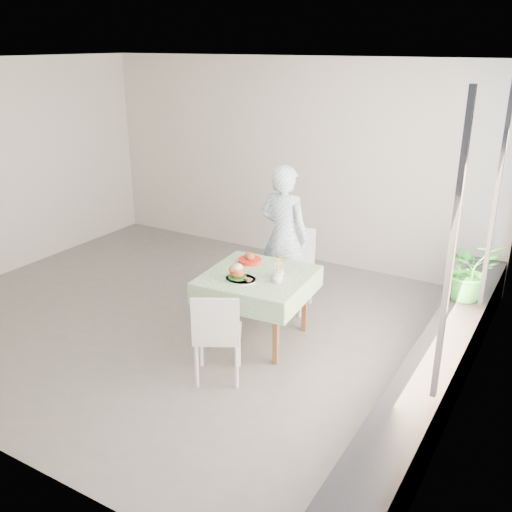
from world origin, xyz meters
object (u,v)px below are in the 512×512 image
Objects in this scene: cafe_table at (258,299)px; chair_far at (291,284)px; diner at (284,236)px; potted_plant at (470,270)px; juice_cup_orange at (279,272)px; chair_near at (218,351)px; main_dish at (239,275)px.

cafe_table is 0.88m from chair_far.
cafe_table is 1.18× the size of chair_far.
potted_plant is at bearing -175.87° from diner.
cafe_table is 0.66× the size of diner.
juice_cup_orange reaches higher than chair_far.
chair_near is (0.06, -0.83, -0.18)m from cafe_table.
main_dish reaches higher than chair_near.
cafe_table is at bearing 69.22° from main_dish.
chair_near is 1.42× the size of potted_plant.
chair_far is (-0.06, 0.86, -0.17)m from cafe_table.
main_dish is at bearing -147.41° from potted_plant.
main_dish is 0.53× the size of potted_plant.
chair_far is at bearing 93.96° from chair_near.
main_dish is at bearing -110.78° from cafe_table.
chair_far is 0.56× the size of diner.
chair_near is at bearing -101.13° from juice_cup_orange.
chair_far is at bearing 109.04° from juice_cup_orange.
diner is (-0.25, 1.76, 0.57)m from chair_near.
diner reaches higher than potted_plant.
diner is (-0.19, 0.92, 0.39)m from cafe_table.
cafe_table is 3.93× the size of juice_cup_orange.
main_dish is 0.41m from juice_cup_orange.
chair_near is 1.86m from diner.
potted_plant is at bearing 4.91° from chair_far.
chair_far is 3.33× the size of juice_cup_orange.
diner is 1.15m from main_dish.
cafe_table is at bearing -86.26° from chair_far.
diner is 0.98m from juice_cup_orange.
potted_plant reaches higher than chair_near.
cafe_table is at bearing 94.18° from chair_near.
juice_cup_orange is at bearing -70.96° from chair_far.
juice_cup_orange is at bearing 38.82° from main_dish.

